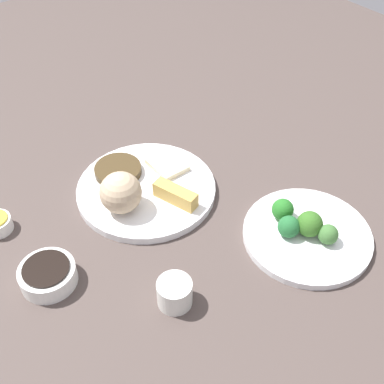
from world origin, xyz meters
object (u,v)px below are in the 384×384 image
(soy_sauce_bowl, at_px, (48,275))
(teacup, at_px, (175,293))
(broccoli_plate, at_px, (307,235))
(main_plate, at_px, (146,189))

(soy_sauce_bowl, distance_m, teacup, 0.22)
(soy_sauce_bowl, height_order, teacup, teacup)
(soy_sauce_bowl, relative_size, teacup, 1.66)
(teacup, bearing_deg, soy_sauce_bowl, 40.22)
(broccoli_plate, xyz_separation_m, teacup, (0.04, 0.28, 0.02))
(soy_sauce_bowl, bearing_deg, broccoli_plate, -116.89)
(broccoli_plate, bearing_deg, teacup, 80.96)
(broccoli_plate, distance_m, teacup, 0.28)
(broccoli_plate, height_order, teacup, teacup)
(broccoli_plate, bearing_deg, main_plate, 29.09)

